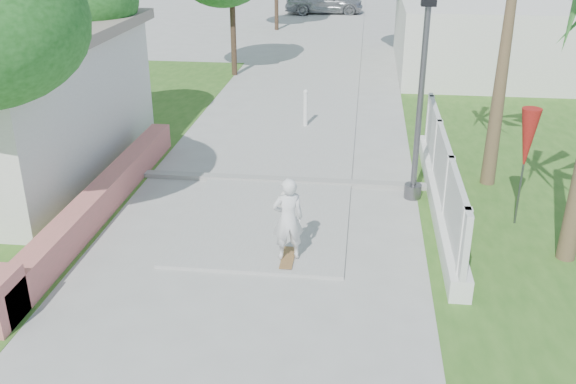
# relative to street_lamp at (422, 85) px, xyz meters

# --- Properties ---
(ground) EXTENTS (90.00, 90.00, 0.00)m
(ground) POSITION_rel_street_lamp_xyz_m (-2.90, -5.50, -2.43)
(ground) COLOR #B7B7B2
(ground) RESTS_ON ground
(path_strip) EXTENTS (3.20, 36.00, 0.06)m
(path_strip) POSITION_rel_street_lamp_xyz_m (-2.90, 14.50, -2.40)
(path_strip) COLOR #B7B7B2
(path_strip) RESTS_ON ground
(curb) EXTENTS (6.50, 0.25, 0.10)m
(curb) POSITION_rel_street_lamp_xyz_m (-2.90, 0.50, -2.38)
(curb) COLOR #999993
(curb) RESTS_ON ground
(grass_left) EXTENTS (8.00, 20.00, 0.01)m
(grass_left) POSITION_rel_street_lamp_xyz_m (-9.90, 2.50, -2.42)
(grass_left) COLOR #33651F
(grass_left) RESTS_ON ground
(pink_wall) EXTENTS (0.45, 8.20, 0.80)m
(pink_wall) POSITION_rel_street_lamp_xyz_m (-6.20, -1.95, -2.11)
(pink_wall) COLOR #DE7271
(pink_wall) RESTS_ON ground
(lattice_fence) EXTENTS (0.35, 7.00, 1.50)m
(lattice_fence) POSITION_rel_street_lamp_xyz_m (0.50, -0.50, -1.88)
(lattice_fence) COLOR white
(lattice_fence) RESTS_ON ground
(building_right) EXTENTS (6.00, 8.00, 2.60)m
(building_right) POSITION_rel_street_lamp_xyz_m (3.10, 12.50, -1.13)
(building_right) COLOR silver
(building_right) RESTS_ON ground
(street_lamp) EXTENTS (0.44, 0.44, 4.44)m
(street_lamp) POSITION_rel_street_lamp_xyz_m (0.00, 0.00, 0.00)
(street_lamp) COLOR #59595E
(street_lamp) RESTS_ON ground
(bollard) EXTENTS (0.14, 0.14, 1.09)m
(bollard) POSITION_rel_street_lamp_xyz_m (-2.70, 4.50, -1.84)
(bollard) COLOR white
(bollard) RESTS_ON ground
(patio_umbrella) EXTENTS (0.36, 0.36, 2.30)m
(patio_umbrella) POSITION_rel_street_lamp_xyz_m (1.90, -1.00, -0.74)
(patio_umbrella) COLOR #59595E
(patio_umbrella) RESTS_ON ground
(tree_left_mid) EXTENTS (3.20, 3.20, 4.85)m
(tree_left_mid) POSITION_rel_street_lamp_xyz_m (-8.38, 2.98, 1.07)
(tree_left_mid) COLOR #4C3826
(tree_left_mid) RESTS_ON ground
(skateboarder) EXTENTS (0.61, 2.80, 1.55)m
(skateboarder) POSITION_rel_street_lamp_xyz_m (-2.36, -2.64, -1.65)
(skateboarder) COLOR olive
(skateboarder) RESTS_ON ground
(dog) EXTENTS (0.32, 0.65, 0.44)m
(dog) POSITION_rel_street_lamp_xyz_m (-2.56, -0.78, -2.19)
(dog) COLOR white
(dog) RESTS_ON ground
(parked_car) EXTENTS (4.63, 2.10, 1.54)m
(parked_car) POSITION_rel_street_lamp_xyz_m (-3.68, 26.28, -1.65)
(parked_car) COLOR #A5A6AC
(parked_car) RESTS_ON ground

